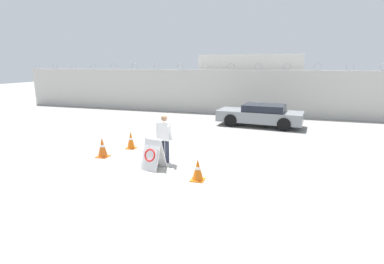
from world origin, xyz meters
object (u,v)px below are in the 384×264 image
Objects in this scene: security_guard at (164,136)px; parked_car_rear_sedan at (260,115)px; traffic_cone_mid at (198,170)px; traffic_cone_far at (102,147)px; traffic_cone_near at (131,140)px; barricade_sign at (153,154)px.

security_guard is 0.36× the size of parked_car_rear_sedan.
security_guard is at bearing 76.06° from parked_car_rear_sedan.
traffic_cone_far reaches higher than traffic_cone_mid.
traffic_cone_near is at bearing 71.50° from traffic_cone_far.
traffic_cone_near is 1.45m from traffic_cone_far.
barricade_sign is at bearing 76.88° from parked_car_rear_sedan.
traffic_cone_mid is (1.75, -0.55, -0.18)m from barricade_sign.
traffic_cone_mid is at bearing 88.61° from parked_car_rear_sedan.
barricade_sign is 1.53× the size of traffic_cone_mid.
parked_car_rear_sedan reaches higher than barricade_sign.
barricade_sign is 0.88m from security_guard.
security_guard is (0.13, 0.74, 0.45)m from barricade_sign.
security_guard is 2.37× the size of traffic_cone_near.
security_guard reaches higher than traffic_cone_near.
traffic_cone_near is 4.48m from traffic_cone_mid.
traffic_cone_far is 0.16× the size of parked_car_rear_sedan.
traffic_cone_mid is 9.02m from parked_car_rear_sedan.
traffic_cone_far is (-2.39, 0.62, -0.14)m from barricade_sign.
traffic_cone_far is at bearing 164.22° from traffic_cone_mid.
parked_car_rear_sedan reaches higher than traffic_cone_far.
traffic_cone_far is at bearing 177.44° from barricade_sign.
traffic_cone_near is 0.97× the size of traffic_cone_far.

